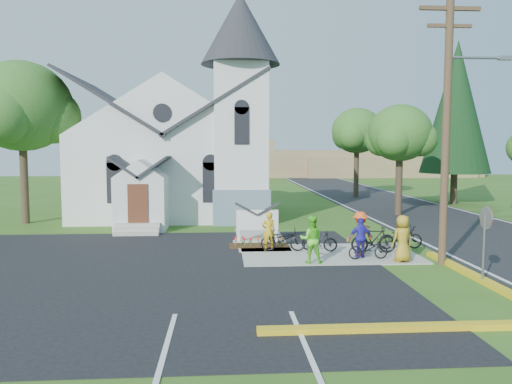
{
  "coord_description": "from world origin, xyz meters",
  "views": [
    {
      "loc": [
        -2.77,
        -19.08,
        4.27
      ],
      "look_at": [
        -1.14,
        5.0,
        2.16
      ],
      "focal_mm": 35.0,
      "sensor_mm": 36.0,
      "label": 1
    }
  ],
  "objects": [
    {
      "name": "bike_0",
      "position": [
        -0.29,
        1.08,
        0.53
      ],
      "size": [
        1.9,
        0.88,
        0.96
      ],
      "primitive_type": "imported",
      "rotation": [
        0.0,
        0.0,
        1.44
      ],
      "color": "black",
      "rests_on": "sidewalk"
    },
    {
      "name": "cyclist_4",
      "position": [
        3.91,
        -1.2,
        0.93
      ],
      "size": [
        0.99,
        0.79,
        1.76
      ],
      "primitive_type": "imported",
      "rotation": [
        0.0,
        0.0,
        3.44
      ],
      "color": "#AE8B20",
      "rests_on": "sidewalk"
    },
    {
      "name": "cyclist_3",
      "position": [
        2.64,
        -0.0,
        0.92
      ],
      "size": [
        1.25,
        0.9,
        1.75
      ],
      "primitive_type": "imported",
      "rotation": [
        0.0,
        0.0,
        3.38
      ],
      "color": "#FB531B",
      "rests_on": "sidewalk"
    },
    {
      "name": "conifer",
      "position": [
        15.0,
        18.0,
        7.39
      ],
      "size": [
        5.2,
        5.2,
        12.4
      ],
      "color": "#35291D",
      "rests_on": "ground"
    },
    {
      "name": "utility_pole",
      "position": [
        5.36,
        -1.5,
        5.4
      ],
      "size": [
        3.45,
        0.28,
        10.0
      ],
      "color": "#483624",
      "rests_on": "ground"
    },
    {
      "name": "distant_hills",
      "position": [
        3.36,
        56.33,
        2.17
      ],
      "size": [
        61.0,
        10.0,
        5.6
      ],
      "color": "#886C4C",
      "rests_on": "ground"
    },
    {
      "name": "bike_1",
      "position": [
        1.2,
        0.95,
        0.49
      ],
      "size": [
        1.53,
        0.88,
        0.88
      ],
      "primitive_type": "imported",
      "rotation": [
        0.0,
        0.0,
        1.23
      ],
      "color": "black",
      "rests_on": "sidewalk"
    },
    {
      "name": "tree_road_near",
      "position": [
        8.5,
        12.0,
        5.21
      ],
      "size": [
        4.0,
        4.0,
        7.05
      ],
      "color": "#35291D",
      "rests_on": "ground"
    },
    {
      "name": "road",
      "position": [
        10.0,
        15.0,
        0.01
      ],
      "size": [
        8.0,
        90.0,
        0.02
      ],
      "primitive_type": "cube",
      "color": "black",
      "rests_on": "ground"
    },
    {
      "name": "ground",
      "position": [
        0.0,
        0.0,
        0.0
      ],
      "size": [
        120.0,
        120.0,
        0.0
      ],
      "primitive_type": "plane",
      "color": "#355E1A",
      "rests_on": "ground"
    },
    {
      "name": "bike_2",
      "position": [
        2.77,
        -0.66,
        0.46
      ],
      "size": [
        1.58,
        0.64,
        0.81
      ],
      "primitive_type": "imported",
      "rotation": [
        0.0,
        0.0,
        1.64
      ],
      "color": "black",
      "rests_on": "sidewalk"
    },
    {
      "name": "stop_sign",
      "position": [
        5.43,
        -4.2,
        1.78
      ],
      "size": [
        0.11,
        0.76,
        2.48
      ],
      "color": "gray",
      "rests_on": "ground"
    },
    {
      "name": "church_sign",
      "position": [
        -1.2,
        3.2,
        1.03
      ],
      "size": [
        2.2,
        0.4,
        1.7
      ],
      "color": "#AAA69A",
      "rests_on": "ground"
    },
    {
      "name": "cyclist_2",
      "position": [
        2.56,
        -0.37,
        0.83
      ],
      "size": [
        0.92,
        0.41,
        1.55
      ],
      "primitive_type": "imported",
      "rotation": [
        0.0,
        0.0,
        3.1
      ],
      "color": "#2D27C3",
      "rests_on": "sidewalk"
    },
    {
      "name": "tree_lot_corner",
      "position": [
        -14.0,
        10.0,
        6.6
      ],
      "size": [
        5.6,
        5.6,
        9.15
      ],
      "color": "#35291D",
      "rests_on": "ground"
    },
    {
      "name": "cyclist_1",
      "position": [
        0.5,
        -1.09,
        0.93
      ],
      "size": [
        0.92,
        0.75,
        1.75
      ],
      "primitive_type": "imported",
      "rotation": [
        0.0,
        0.0,
        3.04
      ],
      "color": "#60E42A",
      "rests_on": "sidewalk"
    },
    {
      "name": "parking_lot",
      "position": [
        -7.0,
        -2.0,
        0.01
      ],
      "size": [
        20.0,
        16.0,
        0.02
      ],
      "primitive_type": "cube",
      "color": "black",
      "rests_on": "ground"
    },
    {
      "name": "bike_4",
      "position": [
        4.7,
        1.15,
        0.55
      ],
      "size": [
        1.93,
        0.78,
        0.99
      ],
      "primitive_type": "imported",
      "rotation": [
        0.0,
        0.0,
        1.63
      ],
      "color": "black",
      "rests_on": "sidewalk"
    },
    {
      "name": "flower_bed",
      "position": [
        -1.2,
        2.3,
        0.04
      ],
      "size": [
        2.6,
        1.1,
        0.07
      ],
      "primitive_type": "cube",
      "color": "#3C2410",
      "rests_on": "ground"
    },
    {
      "name": "cyclist_0",
      "position": [
        -0.87,
        1.25,
        0.85
      ],
      "size": [
        0.65,
        0.49,
        1.61
      ],
      "primitive_type": "imported",
      "rotation": [
        0.0,
        0.0,
        3.33
      ],
      "color": "gold",
      "rests_on": "sidewalk"
    },
    {
      "name": "church",
      "position": [
        -5.48,
        12.48,
        5.25
      ],
      "size": [
        12.35,
        12.0,
        13.0
      ],
      "color": "silver",
      "rests_on": "ground"
    },
    {
      "name": "bike_3",
      "position": [
        3.33,
        0.47,
        0.6
      ],
      "size": [
        1.85,
        0.65,
        1.09
      ],
      "primitive_type": "imported",
      "rotation": [
        0.0,
        0.0,
        1.49
      ],
      "color": "black",
      "rests_on": "sidewalk"
    },
    {
      "name": "tree_road_mid",
      "position": [
        9.0,
        24.0,
        5.78
      ],
      "size": [
        4.4,
        4.4,
        7.8
      ],
      "color": "#35291D",
      "rests_on": "ground"
    },
    {
      "name": "sidewalk",
      "position": [
        1.5,
        0.5,
        0.03
      ],
      "size": [
        7.0,
        4.0,
        0.05
      ],
      "primitive_type": "cube",
      "color": "#AAA69A",
      "rests_on": "ground"
    }
  ]
}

